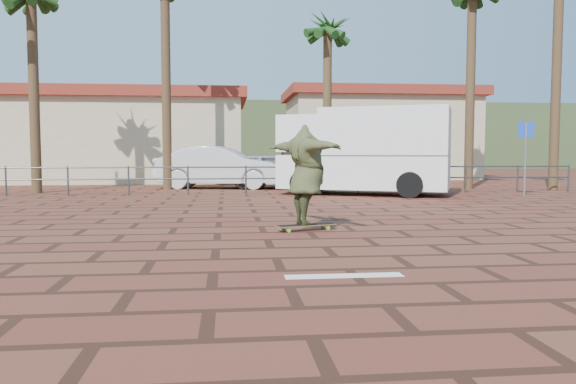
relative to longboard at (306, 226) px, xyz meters
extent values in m
plane|color=brown|center=(-0.80, -2.68, -0.09)|extent=(120.00, 120.00, 0.00)
cube|color=white|center=(-0.10, -3.88, -0.09)|extent=(1.40, 0.22, 0.01)
cylinder|color=#47494F|center=(-8.80, 9.32, 0.41)|extent=(0.06, 0.06, 1.00)
cylinder|color=#47494F|center=(-6.80, 9.32, 0.41)|extent=(0.06, 0.06, 1.00)
cylinder|color=#47494F|center=(-4.80, 9.32, 0.41)|extent=(0.06, 0.06, 1.00)
cylinder|color=#47494F|center=(-2.80, 9.32, 0.41)|extent=(0.06, 0.06, 1.00)
cylinder|color=#47494F|center=(-0.80, 9.32, 0.41)|extent=(0.06, 0.06, 1.00)
cylinder|color=#47494F|center=(1.20, 9.32, 0.41)|extent=(0.06, 0.06, 1.00)
cylinder|color=#47494F|center=(3.20, 9.32, 0.41)|extent=(0.06, 0.06, 1.00)
cylinder|color=#47494F|center=(5.20, 9.32, 0.41)|extent=(0.06, 0.06, 1.00)
cylinder|color=#47494F|center=(7.20, 9.32, 0.41)|extent=(0.06, 0.06, 1.00)
cylinder|color=#47494F|center=(9.20, 9.32, 0.41)|extent=(0.06, 0.06, 1.00)
cylinder|color=#47494F|center=(11.20, 9.32, 0.41)|extent=(0.06, 0.06, 1.00)
cylinder|color=#47494F|center=(-0.80, 9.32, 0.86)|extent=(24.00, 0.05, 0.05)
cylinder|color=#47494F|center=(-0.80, 9.32, 0.46)|extent=(24.00, 0.05, 0.05)
cylinder|color=brown|center=(-8.30, 10.82, 3.41)|extent=(0.36, 0.36, 7.00)
cylinder|color=brown|center=(-3.80, 12.32, 4.01)|extent=(0.36, 0.36, 8.20)
cylinder|color=brown|center=(2.70, 12.82, 3.16)|extent=(0.36, 0.36, 6.50)
sphere|color=#204617|center=(2.70, 12.82, 6.46)|extent=(2.40, 2.40, 2.40)
cylinder|color=brown|center=(8.20, 11.32, 3.81)|extent=(0.36, 0.36, 7.80)
cylinder|color=brown|center=(11.20, 10.32, 4.31)|extent=(0.36, 0.36, 8.80)
cube|color=beige|center=(-6.80, 19.32, 1.91)|extent=(12.00, 7.00, 4.00)
cube|color=maroon|center=(-6.80, 19.32, 4.16)|extent=(12.60, 7.60, 0.50)
cube|color=beige|center=(7.20, 21.32, 2.16)|extent=(10.00, 6.00, 4.50)
cube|color=maroon|center=(7.20, 21.32, 4.66)|extent=(10.60, 6.60, 0.50)
cube|color=#384C28|center=(-0.80, 47.32, 2.91)|extent=(70.00, 18.00, 6.00)
cube|color=#384C28|center=(-22.80, 53.32, 3.91)|extent=(35.00, 14.00, 8.00)
cube|color=olive|center=(0.00, 0.00, 0.01)|extent=(1.19, 0.59, 0.02)
cube|color=black|center=(0.00, 0.00, 0.02)|extent=(1.14, 0.56, 0.00)
cube|color=silver|center=(-0.38, -0.12, -0.02)|extent=(0.12, 0.20, 0.03)
cube|color=silver|center=(0.38, 0.12, -0.02)|extent=(0.12, 0.20, 0.03)
cylinder|color=#77B927|center=(-0.35, -0.23, -0.06)|extent=(0.08, 0.05, 0.07)
cylinder|color=#77B927|center=(-0.42, -0.01, -0.06)|extent=(0.08, 0.05, 0.07)
cylinder|color=#77B927|center=(0.42, 0.01, -0.06)|extent=(0.08, 0.05, 0.07)
cylinder|color=#77B927|center=(0.35, 0.23, -0.06)|extent=(0.08, 0.05, 0.07)
imported|color=#434A28|center=(0.00, 0.00, 0.95)|extent=(1.51, 2.33, 1.85)
cube|color=white|center=(3.29, 8.82, 0.70)|extent=(6.16, 4.48, 1.16)
cube|color=white|center=(3.96, 8.52, 2.07)|extent=(4.85, 3.96, 1.58)
cube|color=white|center=(1.46, 9.65, 2.02)|extent=(2.50, 2.82, 1.27)
cube|color=black|center=(0.83, 9.94, 1.54)|extent=(0.80, 1.66, 0.69)
cylinder|color=black|center=(1.09, 8.60, 0.33)|extent=(0.89, 0.62, 0.85)
cylinder|color=black|center=(2.01, 10.62, 0.33)|extent=(0.89, 0.62, 0.85)
cylinder|color=black|center=(4.37, 7.11, 0.33)|extent=(0.89, 0.62, 0.85)
cylinder|color=black|center=(5.28, 9.13, 0.33)|extent=(0.89, 0.62, 0.85)
imported|color=#AFB3B6|center=(0.26, 12.92, 0.63)|extent=(4.32, 1.91, 1.44)
imported|color=silver|center=(-1.69, 12.74, 0.76)|extent=(5.48, 2.89, 1.72)
cylinder|color=gray|center=(8.36, 7.32, 1.12)|extent=(0.07, 0.07, 2.43)
cube|color=#193FB2|center=(8.36, 7.32, 2.12)|extent=(0.49, 0.19, 0.50)
camera|label=1|loc=(-1.46, -10.28, 1.35)|focal=35.00mm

